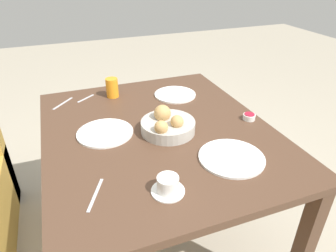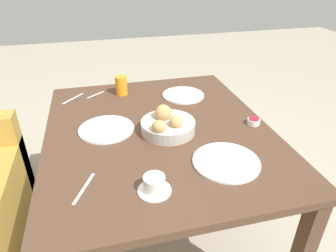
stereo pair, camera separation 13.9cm
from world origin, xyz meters
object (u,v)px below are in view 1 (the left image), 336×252
object	(u,v)px
plate_near_left	(231,158)
jam_bowl_berry	(249,117)
spoon_coffee	(86,98)
knife_silver	(95,195)
plate_far_center	(105,133)
bread_basket	(167,125)
plate_near_right	(175,95)
juice_glass	(112,88)
coffee_cup	(168,185)
fork_silver	(63,103)

from	to	relation	value
plate_near_left	jam_bowl_berry	size ratio (longest dim) A/B	4.38
plate_near_left	spoon_coffee	xyz separation A→B (m)	(0.80, 0.48, -0.00)
knife_silver	plate_far_center	bearing A→B (deg)	-14.99
bread_basket	plate_near_right	world-z (taller)	bread_basket
juice_glass	coffee_cup	size ratio (longest dim) A/B	0.92
juice_glass	jam_bowl_berry	world-z (taller)	juice_glass
spoon_coffee	plate_far_center	bearing A→B (deg)	-175.36
bread_basket	fork_silver	xyz separation A→B (m)	(0.49, 0.44, -0.04)
coffee_cup	bread_basket	bearing A→B (deg)	-20.34
plate_near_right	juice_glass	bearing A→B (deg)	71.99
bread_basket	plate_near_right	bearing A→B (deg)	-26.71
plate_near_left	plate_far_center	distance (m)	0.58
spoon_coffee	fork_silver	bearing A→B (deg)	99.68
bread_basket	spoon_coffee	bearing A→B (deg)	31.27
coffee_cup	fork_silver	bearing A→B (deg)	18.83
plate_near_right	fork_silver	size ratio (longest dim) A/B	1.85
fork_silver	knife_silver	size ratio (longest dim) A/B	0.85
bread_basket	coffee_cup	bearing A→B (deg)	159.66
juice_glass	coffee_cup	distance (m)	0.87
plate_near_right	coffee_cup	world-z (taller)	coffee_cup
plate_near_left	jam_bowl_berry	xyz separation A→B (m)	(0.26, -0.26, 0.01)
plate_near_left	spoon_coffee	world-z (taller)	plate_near_left
plate_near_left	plate_far_center	xyz separation A→B (m)	(0.38, 0.45, -0.00)
jam_bowl_berry	spoon_coffee	distance (m)	0.92
plate_near_left	knife_silver	bearing A→B (deg)	91.91
plate_near_right	coffee_cup	size ratio (longest dim) A/B	2.02
spoon_coffee	plate_near_right	bearing A→B (deg)	-105.42
plate_near_right	spoon_coffee	distance (m)	0.52
plate_near_right	juice_glass	xyz separation A→B (m)	(0.11, 0.35, 0.05)
coffee_cup	knife_silver	world-z (taller)	coffee_cup
knife_silver	spoon_coffee	world-z (taller)	same
jam_bowl_berry	knife_silver	bearing A→B (deg)	108.95
plate_far_center	knife_silver	world-z (taller)	plate_far_center
coffee_cup	knife_silver	bearing A→B (deg)	73.02
plate_near_right	plate_far_center	distance (m)	0.55
juice_glass	knife_silver	size ratio (longest dim) A/B	0.72
bread_basket	juice_glass	world-z (taller)	bread_basket
plate_near_right	fork_silver	distance (m)	0.64
juice_glass	spoon_coffee	xyz separation A→B (m)	(0.03, 0.15, -0.05)
plate_near_right	coffee_cup	bearing A→B (deg)	156.43
plate_near_left	coffee_cup	bearing A→B (deg)	106.44
plate_near_left	fork_silver	world-z (taller)	plate_near_left
jam_bowl_berry	spoon_coffee	size ratio (longest dim) A/B	0.59
plate_near_left	spoon_coffee	size ratio (longest dim) A/B	2.56
plate_near_left	plate_near_right	size ratio (longest dim) A/B	1.11
coffee_cup	spoon_coffee	world-z (taller)	coffee_cup
knife_silver	coffee_cup	bearing A→B (deg)	-106.98
fork_silver	spoon_coffee	bearing A→B (deg)	-80.32
plate_near_left	coffee_cup	world-z (taller)	coffee_cup
jam_bowl_berry	fork_silver	world-z (taller)	jam_bowl_berry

